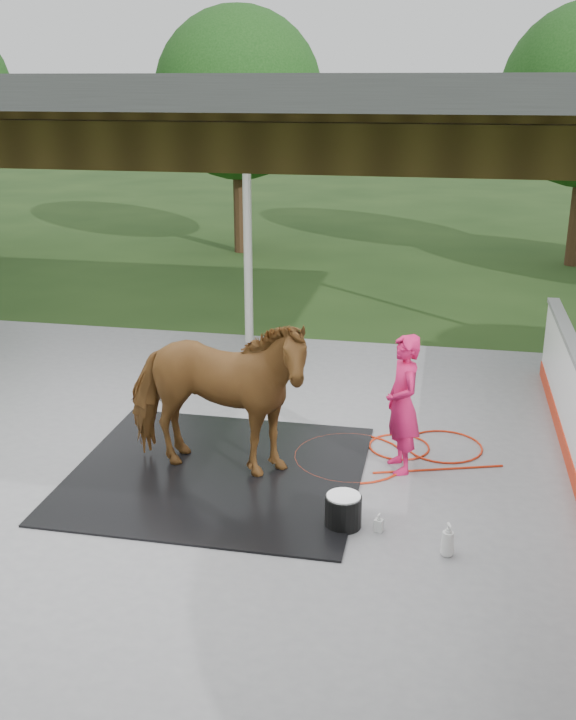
% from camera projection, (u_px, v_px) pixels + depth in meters
% --- Properties ---
extents(ground, '(100.00, 100.00, 0.00)m').
position_uv_depth(ground, '(147.00, 474.00, 8.81)').
color(ground, '#1E3814').
extents(concrete_slab, '(12.00, 10.00, 0.05)m').
position_uv_depth(concrete_slab, '(147.00, 472.00, 8.80)').
color(concrete_slab, slate).
rests_on(concrete_slab, ground).
extents(pavilion_structure, '(12.60, 10.60, 4.05)m').
position_uv_depth(pavilion_structure, '(123.00, 94.00, 7.51)').
color(pavilion_structure, beige).
rests_on(pavilion_structure, ground).
extents(tree_belt, '(28.00, 28.00, 5.80)m').
position_uv_depth(tree_belt, '(184.00, 111.00, 8.34)').
color(tree_belt, '#382314').
rests_on(tree_belt, ground).
extents(rubber_mat, '(3.11, 2.91, 0.02)m').
position_uv_depth(rubber_mat, '(218.00, 472.00, 8.71)').
color(rubber_mat, black).
rests_on(rubber_mat, concrete_slab).
extents(horse, '(2.18, 1.09, 1.79)m').
position_uv_depth(horse, '(215.00, 394.00, 8.41)').
color(horse, brown).
rests_on(horse, rubber_mat).
extents(handler, '(0.55, 0.66, 1.54)m').
position_uv_depth(handler, '(403.00, 404.00, 8.56)').
color(handler, '#C2144D').
rests_on(handler, concrete_slab).
extents(wash_bucket, '(0.35, 0.35, 0.33)m').
position_uv_depth(wash_bucket, '(343.00, 510.00, 7.63)').
color(wash_bucket, black).
rests_on(wash_bucket, concrete_slab).
extents(soap_bottle_a, '(0.15, 0.15, 0.32)m').
position_uv_depth(soap_bottle_a, '(448.00, 539.00, 7.16)').
color(soap_bottle_a, silver).
rests_on(soap_bottle_a, concrete_slab).
extents(soap_bottle_b, '(0.10, 0.10, 0.18)m').
position_uv_depth(soap_bottle_b, '(379.00, 522.00, 7.57)').
color(soap_bottle_b, '#338CD8').
rests_on(soap_bottle_b, concrete_slab).
extents(hose_coil, '(2.33, 1.59, 0.02)m').
position_uv_depth(hose_coil, '(385.00, 452.00, 9.17)').
color(hose_coil, '#B9270D').
rests_on(hose_coil, concrete_slab).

